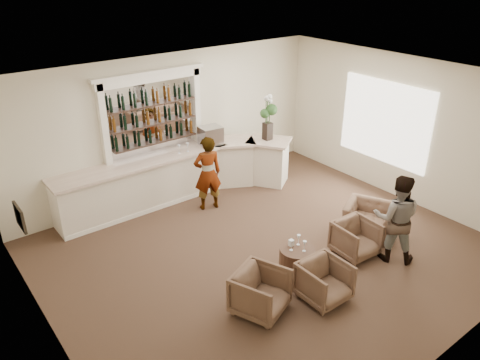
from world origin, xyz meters
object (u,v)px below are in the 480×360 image
at_px(armchair_far, 370,219).
at_px(bar_counter, 179,176).
at_px(armchair_left, 261,292).
at_px(armchair_center, 324,282).
at_px(guest, 396,218).
at_px(armchair_right, 356,239).
at_px(cocktail_table, 297,260).
at_px(sommelier, 208,173).
at_px(espresso_machine, 211,136).
at_px(flower_vase, 268,114).

bearing_deg(armchair_far, bar_counter, -175.18).
relative_size(bar_counter, armchair_left, 7.05).
bearing_deg(armchair_center, guest, 1.62).
height_order(guest, armchair_right, guest).
bearing_deg(bar_counter, armchair_center, -89.96).
relative_size(guest, armchair_right, 2.28).
distance_m(cocktail_table, sommelier, 3.04).
bearing_deg(armchair_left, guest, -29.43).
relative_size(cocktail_table, sommelier, 0.37).
distance_m(armchair_center, espresso_machine, 4.80).
xyz_separation_m(armchair_right, espresso_machine, (-0.53, 4.07, 1.02)).
bearing_deg(armchair_center, sommelier, 86.73).
relative_size(armchair_far, flower_vase, 0.87).
relative_size(espresso_machine, flower_vase, 0.44).
height_order(bar_counter, flower_vase, flower_vase).
bearing_deg(armchair_right, espresso_machine, 101.01).
bearing_deg(armchair_far, armchair_center, -95.96).
height_order(armchair_right, armchair_far, armchair_right).
distance_m(bar_counter, sommelier, 0.89).
xyz_separation_m(armchair_center, espresso_machine, (0.92, 4.60, 1.01)).
distance_m(armchair_right, flower_vase, 3.85).
distance_m(guest, armchair_left, 2.98).
relative_size(sommelier, armchair_left, 2.12).
xyz_separation_m(armchair_right, flower_vase, (0.76, 3.49, 1.43)).
bearing_deg(cocktail_table, sommelier, 88.05).
bearing_deg(armchair_far, guest, -51.65).
height_order(bar_counter, armchair_right, bar_counter).
bearing_deg(armchair_center, armchair_right, 20.87).
xyz_separation_m(bar_counter, guest, (1.90, -4.55, 0.29)).
distance_m(sommelier, armchair_far, 3.59).
bearing_deg(sommelier, armchair_far, 141.22).
xyz_separation_m(armchair_left, flower_vase, (3.22, 3.61, 1.41)).
height_order(bar_counter, guest, guest).
bearing_deg(bar_counter, flower_vase, -14.30).
bearing_deg(flower_vase, sommelier, -172.93).
height_order(guest, armchair_center, guest).
distance_m(cocktail_table, guest, 2.00).
bearing_deg(armchair_left, armchair_right, -19.22).
relative_size(guest, flower_vase, 1.53).
bearing_deg(guest, cocktail_table, 27.85).
bearing_deg(guest, sommelier, -14.48).
xyz_separation_m(armchair_right, armchair_far, (0.83, 0.33, -0.02)).
height_order(bar_counter, espresso_machine, espresso_machine).
distance_m(sommelier, armchair_center, 3.83).
xyz_separation_m(armchair_left, armchair_right, (2.47, 0.12, -0.03)).
xyz_separation_m(armchair_left, armchair_center, (1.02, -0.42, -0.02)).
relative_size(bar_counter, armchair_far, 5.82).
bearing_deg(guest, armchair_far, -62.97).
relative_size(cocktail_table, armchair_right, 0.84).
distance_m(armchair_center, armchair_right, 1.54).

